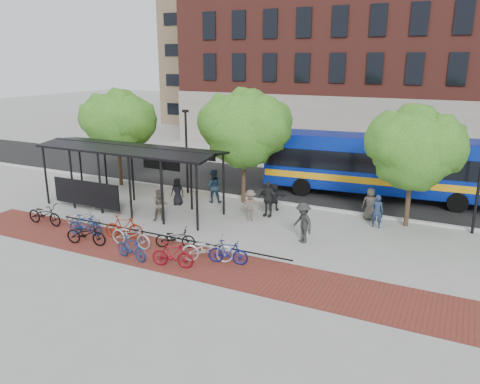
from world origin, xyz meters
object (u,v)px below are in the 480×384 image
at_px(tree_b, 246,126).
at_px(bike_2, 83,217).
at_px(bus, 380,163).
at_px(bike_3, 85,225).
at_px(bus_shelter, 128,156).
at_px(bike_6, 131,235).
at_px(bike_5, 124,227).
at_px(pedestrian_9, 303,223).
at_px(pedestrian_7, 377,211).
at_px(pedestrian_6, 370,204).
at_px(pedestrian_5, 274,197).
at_px(bike_8, 175,238).
at_px(bike_0, 45,214).
at_px(lamp_post_right, 480,178).
at_px(pedestrian_8, 160,205).
at_px(bike_4, 86,234).
at_px(pedestrian_0, 177,191).
at_px(tree_a, 118,120).
at_px(pedestrian_4, 268,199).
at_px(pedestrian_2, 214,186).
at_px(bike_11, 228,252).
at_px(bike_7, 131,248).
at_px(tree_c, 416,146).
at_px(bike_10, 207,249).
at_px(bike_9, 173,255).

xyz_separation_m(tree_b, bike_2, (-5.48, -7.22, -3.97)).
xyz_separation_m(bus, bike_3, (-11.21, -12.60, -1.59)).
xyz_separation_m(bus_shelter, bike_3, (0.70, -4.23, -2.49)).
bearing_deg(bike_2, bike_6, -117.12).
xyz_separation_m(bike_5, pedestrian_9, (7.61, 3.15, 0.39)).
distance_m(bike_3, pedestrian_7, 14.08).
bearing_deg(pedestrian_6, bus, -93.92).
relative_size(bike_3, pedestrian_5, 1.11).
bearing_deg(bike_8, bike_0, 69.85).
bearing_deg(lamp_post_right, pedestrian_7, -164.77).
bearing_deg(tree_b, pedestrian_8, -117.40).
relative_size(bike_0, bike_4, 1.07).
height_order(tree_b, pedestrian_9, tree_b).
bearing_deg(bus, pedestrian_0, -150.90).
distance_m(tree_a, lamp_post_right, 20.96).
distance_m(bus_shelter, pedestrian_5, 8.24).
distance_m(tree_b, pedestrian_4, 4.44).
xyz_separation_m(lamp_post_right, pedestrian_5, (-9.88, -0.88, -1.99)).
relative_size(bike_2, bike_8, 1.06).
bearing_deg(pedestrian_5, bike_8, 54.67).
xyz_separation_m(lamp_post_right, pedestrian_2, (-13.56, -1.06, -1.77)).
bearing_deg(bike_6, lamp_post_right, -56.42).
bearing_deg(bike_11, pedestrian_5, -3.29).
height_order(tree_a, bike_7, tree_a).
xyz_separation_m(tree_c, pedestrian_6, (-1.92, 0.12, -3.21)).
relative_size(bike_11, pedestrian_7, 1.00).
height_order(bus, bike_10, bus).
bearing_deg(bike_2, pedestrian_0, -34.96).
height_order(bike_6, pedestrian_9, pedestrian_9).
distance_m(bus_shelter, pedestrian_6, 13.09).
bearing_deg(bus_shelter, tree_b, 36.21).
bearing_deg(tree_b, pedestrian_9, -41.55).
distance_m(bike_7, pedestrian_5, 9.15).
relative_size(tree_a, bike_11, 3.66).
distance_m(bike_5, bike_8, 2.77).
bearing_deg(bike_5, pedestrian_4, -57.32).
relative_size(tree_a, pedestrian_9, 3.30).
height_order(tree_b, pedestrian_7, tree_b).
xyz_separation_m(tree_c, pedestrian_7, (-1.39, -0.92, -3.21)).
bearing_deg(pedestrian_8, pedestrian_6, -8.65).
relative_size(tree_b, pedestrian_0, 4.12).
bearing_deg(pedestrian_4, bike_7, -104.38).
relative_size(bike_4, bike_9, 1.10).
distance_m(bus_shelter, pedestrian_2, 5.10).
xyz_separation_m(pedestrian_2, pedestrian_9, (6.61, -3.58, -0.04)).
height_order(tree_a, bike_6, tree_a).
height_order(tree_b, bus, tree_b).
xyz_separation_m(bike_5, pedestrian_7, (10.25, 6.63, 0.29)).
height_order(lamp_post_right, bike_3, lamp_post_right).
bearing_deg(tree_a, pedestrian_5, -3.25).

